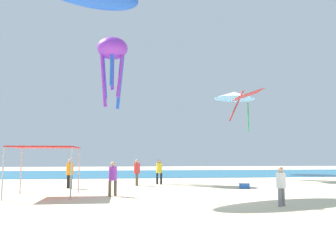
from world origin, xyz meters
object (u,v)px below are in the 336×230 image
object	(u,v)px
person_central	(70,171)
canopy_tent	(45,149)
person_rightmost	(281,183)
person_leftmost	(159,170)
kite_octopus_purple	(112,52)
kite_diamond_red	(248,97)
cooler_box	(244,186)
person_near_tent	(137,170)
person_far_shore	(113,176)
kite_delta_white	(234,95)

from	to	relation	value
person_central	canopy_tent	bearing A→B (deg)	-46.68
canopy_tent	person_rightmost	size ratio (longest dim) A/B	1.98
person_leftmost	kite_octopus_purple	xyz separation A→B (m)	(-3.66, 4.21, 9.88)
person_rightmost	kite_diamond_red	size ratio (longest dim) A/B	0.43
cooler_box	kite_diamond_red	distance (m)	11.61
kite_diamond_red	kite_octopus_purple	distance (m)	12.59
person_leftmost	person_central	xyz separation A→B (m)	(-5.90, -2.68, 0.04)
person_near_tent	person_rightmost	size ratio (longest dim) A/B	1.14
kite_octopus_purple	person_leftmost	bearing A→B (deg)	-138.75
person_leftmost	person_near_tent	bearing A→B (deg)	-120.59
person_central	kite_diamond_red	world-z (taller)	kite_diamond_red
person_central	person_far_shore	size ratio (longest dim) A/B	1.07
kite_delta_white	kite_octopus_purple	bearing A→B (deg)	141.07
kite_delta_white	cooler_box	bearing A→B (deg)	175.99
canopy_tent	person_leftmost	xyz separation A→B (m)	(6.49, 7.14, -1.31)
person_near_tent	person_rightmost	world-z (taller)	person_near_tent
person_rightmost	person_far_shore	world-z (taller)	person_far_shore
person_near_tent	cooler_box	distance (m)	7.35
canopy_tent	kite_delta_white	xyz separation A→B (m)	(17.25, 22.92, 7.09)
person_central	person_rightmost	bearing A→B (deg)	7.22
kite_delta_white	person_rightmost	bearing A→B (deg)	178.18
person_leftmost	kite_delta_white	world-z (taller)	kite_delta_white
person_near_tent	person_far_shore	size ratio (longest dim) A/B	1.04
person_leftmost	person_central	world-z (taller)	person_central
person_rightmost	person_leftmost	bearing A→B (deg)	69.04
kite_diamond_red	cooler_box	bearing A→B (deg)	-16.51
person_central	kite_diamond_red	bearing A→B (deg)	77.42
canopy_tent	person_rightmost	world-z (taller)	canopy_tent
person_near_tent	canopy_tent	bearing A→B (deg)	148.06
kite_diamond_red	kite_octopus_purple	world-z (taller)	kite_octopus_purple
canopy_tent	person_leftmost	bearing A→B (deg)	47.73
cooler_box	kite_diamond_red	bearing A→B (deg)	67.98
person_far_shore	cooler_box	world-z (taller)	person_far_shore
person_leftmost	cooler_box	bearing A→B (deg)	-8.55
person_near_tent	person_far_shore	bearing A→B (deg)	173.39
canopy_tent	cooler_box	world-z (taller)	canopy_tent
person_near_tent	person_far_shore	world-z (taller)	person_near_tent
person_rightmost	canopy_tent	bearing A→B (deg)	116.54
person_leftmost	person_far_shore	xyz separation A→B (m)	(-3.07, -7.36, -0.03)
person_far_shore	kite_octopus_purple	bearing A→B (deg)	-116.19
canopy_tent	person_far_shore	bearing A→B (deg)	-3.79
person_central	person_far_shore	distance (m)	5.47
person_rightmost	kite_diamond_red	xyz separation A→B (m)	(4.61, 16.37, 6.37)
canopy_tent	person_far_shore	world-z (taller)	canopy_tent
person_central	kite_octopus_purple	size ratio (longest dim) A/B	0.30
cooler_box	canopy_tent	bearing A→B (deg)	-164.81
person_far_shore	kite_octopus_purple	distance (m)	15.25
person_near_tent	cooler_box	xyz separation A→B (m)	(6.59, -3.13, -0.88)
kite_delta_white	kite_diamond_red	distance (m)	11.75
person_far_shore	kite_delta_white	world-z (taller)	kite_delta_white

